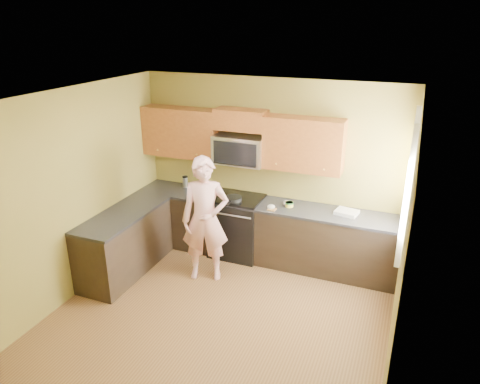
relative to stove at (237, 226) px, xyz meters
The scene contains 26 objects.
floor 1.79m from the stove, 76.57° to the right, with size 4.00×4.00×0.00m, color brown.
ceiling 2.81m from the stove, 76.57° to the right, with size 4.00×4.00×0.00m, color white.
wall_back 1.02m from the stove, 39.09° to the left, with size 4.00×4.00×0.00m, color olive.
wall_front 3.80m from the stove, 83.79° to the right, with size 4.00×4.00×0.00m, color olive.
wall_left 2.48m from the stove, 133.69° to the right, with size 4.00×4.00×0.00m, color olive.
wall_right 3.05m from the stove, 34.91° to the right, with size 4.00×4.00×0.00m, color olive.
cabinet_back_run 0.40m from the stove, ahead, with size 4.00×0.60×0.88m, color black.
cabinet_left_run 1.69m from the stove, 140.41° to the right, with size 0.60×1.60×0.88m, color black.
countertop_back 0.58m from the stove, ahead, with size 4.00×0.62×0.04m, color black.
countertop_left 1.73m from the stove, 140.19° to the right, with size 0.62×1.60×0.04m, color black.
stove is the anchor object (origin of this frame).
microwave 0.98m from the stove, 90.00° to the left, with size 0.76×0.40×0.42m, color silver, non-canonical shape.
upper_cab_left 1.40m from the stove, behind, with size 1.22×0.33×0.75m, color brown, non-canonical shape.
upper_cab_right 1.36m from the stove, ahead, with size 1.12×0.33×0.75m, color brown, non-canonical shape.
upper_cab_over_mw 1.63m from the stove, 90.00° to the left, with size 0.76×0.33×0.30m, color brown.
window 2.70m from the stove, 11.29° to the right, with size 0.06×1.06×1.66m, color white, non-canonical shape.
woman 0.90m from the stove, 100.97° to the right, with size 0.65×0.43×1.78m, color #F3797F.
frying_pan 0.49m from the stove, 93.97° to the right, with size 0.26×0.45×0.06m, color black, non-canonical shape.
butter_tub 0.93m from the stove, ahead, with size 0.12×0.12×0.09m, color #FFF143, non-canonical shape.
toast_slice 0.79m from the stove, 17.03° to the right, with size 0.11×0.11×0.01m, color #B27F47.
napkin_a 0.78m from the stove, 14.94° to the right, with size 0.11×0.12×0.06m, color silver.
napkin_b 0.91m from the stove, ahead, with size 0.12×0.13×0.07m, color silver.
dish_towel 1.69m from the stove, ahead, with size 0.30×0.24×0.05m, color white.
travel_mug 1.08m from the stove, behind, with size 0.09×0.09×0.19m, color silver, non-canonical shape.
glass_a 0.93m from the stove, 163.31° to the left, with size 0.07×0.07×0.12m, color silver.
glass_c 0.73m from the stove, behind, with size 0.07×0.07×0.12m, color silver.
Camera 1 is at (1.96, -4.11, 3.48)m, focal length 33.52 mm.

